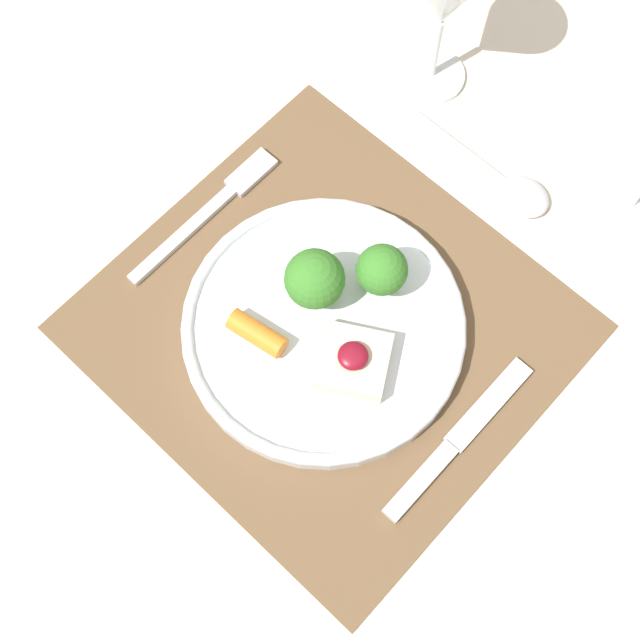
# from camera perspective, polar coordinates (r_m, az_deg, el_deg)

# --- Properties ---
(ground_plane) EXTENTS (8.00, 8.00, 0.00)m
(ground_plane) POSITION_cam_1_polar(r_m,az_deg,el_deg) (1.56, 0.28, -10.25)
(ground_plane) COLOR brown
(dining_table) EXTENTS (1.12, 1.06, 0.75)m
(dining_table) POSITION_cam_1_polar(r_m,az_deg,el_deg) (0.94, 0.46, -2.65)
(dining_table) COLOR beige
(dining_table) RESTS_ON ground_plane
(placemat) EXTENTS (0.40, 0.38, 0.00)m
(placemat) POSITION_cam_1_polar(r_m,az_deg,el_deg) (0.84, 0.51, -0.47)
(placemat) COLOR brown
(placemat) RESTS_ON dining_table
(dinner_plate) EXTENTS (0.27, 0.27, 0.08)m
(dinner_plate) POSITION_cam_1_polar(r_m,az_deg,el_deg) (0.83, 0.20, 0.06)
(dinner_plate) COLOR silver
(dinner_plate) RESTS_ON placemat
(fork) EXTENTS (0.02, 0.19, 0.01)m
(fork) POSITION_cam_1_polar(r_m,az_deg,el_deg) (0.90, -6.84, 7.20)
(fork) COLOR silver
(fork) RESTS_ON placemat
(knife) EXTENTS (0.02, 0.19, 0.01)m
(knife) POSITION_cam_1_polar(r_m,az_deg,el_deg) (0.81, 8.27, -8.17)
(knife) COLOR silver
(knife) RESTS_ON placemat
(spoon) EXTENTS (0.18, 0.04, 0.02)m
(spoon) POSITION_cam_1_polar(r_m,az_deg,el_deg) (0.92, 12.08, 8.35)
(spoon) COLOR silver
(spoon) RESTS_ON dining_table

